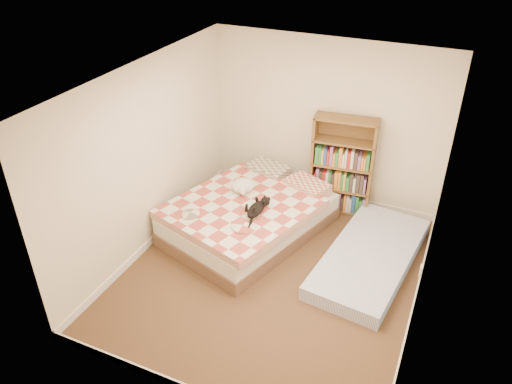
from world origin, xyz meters
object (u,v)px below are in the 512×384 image
at_px(floor_mattress, 370,257).
at_px(black_cat, 257,208).
at_px(bookshelf, 341,176).
at_px(bed, 251,215).
at_px(white_dog, 243,186).

xyz_separation_m(floor_mattress, black_cat, (-1.50, -0.23, 0.50)).
bearing_deg(floor_mattress, bookshelf, 129.88).
bearing_deg(bed, black_cat, -33.70).
xyz_separation_m(bed, floor_mattress, (1.72, -0.04, -0.17)).
height_order(bed, bookshelf, bookshelf).
relative_size(bookshelf, white_dog, 3.46).
xyz_separation_m(bookshelf, black_cat, (-0.76, -1.36, 0.05)).
bearing_deg(bookshelf, floor_mattress, -62.71).
height_order(bookshelf, floor_mattress, bookshelf).
bearing_deg(bed, floor_mattress, 15.97).
bearing_deg(white_dog, bed, -21.04).
xyz_separation_m(black_cat, white_dog, (-0.40, 0.41, 0.02)).
distance_m(bookshelf, floor_mattress, 1.42).
xyz_separation_m(floor_mattress, white_dog, (-1.89, 0.18, 0.52)).
bearing_deg(bed, white_dog, 158.51).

